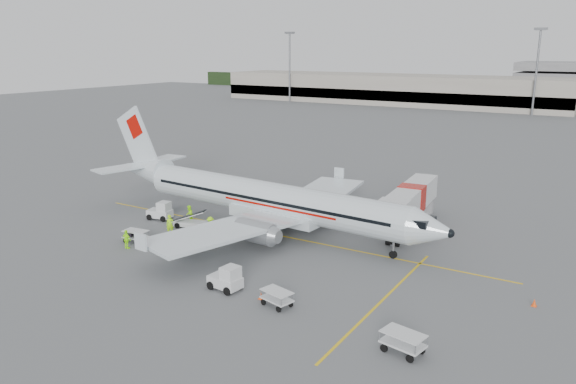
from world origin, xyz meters
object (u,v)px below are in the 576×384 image
tug_mid (179,241)px  tug_aft (160,210)px  aircraft (269,177)px  jet_bridge (411,207)px  tug_fore (225,277)px  belt_loader (190,216)px

tug_mid → tug_aft: 10.09m
aircraft → jet_bridge: 14.24m
jet_bridge → tug_mid: 22.65m
jet_bridge → tug_mid: bearing=-136.5°
jet_bridge → tug_mid: (-15.11, -16.83, -1.23)m
tug_fore → tug_mid: size_ratio=1.04×
belt_loader → tug_mid: size_ratio=1.80×
jet_bridge → tug_fore: jet_bridge is taller
aircraft → jet_bridge: aircraft is taller
belt_loader → tug_aft: bearing=157.7°
tug_mid → tug_fore: bearing=-44.9°
belt_loader → tug_aft: (-4.55, 0.43, -0.20)m
belt_loader → tug_fore: 15.61m
aircraft → tug_aft: 12.87m
tug_fore → jet_bridge: bearing=78.2°
jet_bridge → tug_aft: (-23.19, -10.78, -1.19)m
jet_bridge → tug_aft: 25.60m
aircraft → tug_mid: aircraft is taller
aircraft → tug_mid: size_ratio=16.54×
aircraft → tug_fore: 14.90m
tug_mid → aircraft: bearing=50.4°
tug_fore → tug_aft: tug_fore is taller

